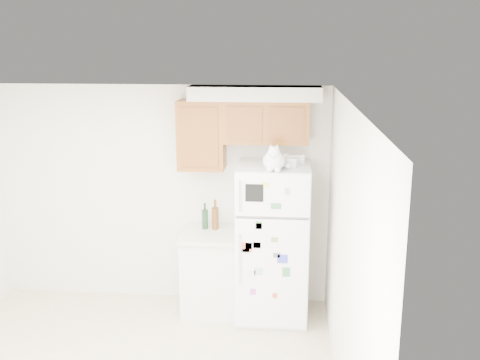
# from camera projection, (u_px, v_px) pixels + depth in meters

# --- Properties ---
(room_shell) EXTENTS (3.84, 4.04, 2.52)m
(room_shell) POSITION_uv_depth(u_px,v_px,m) (128.00, 201.00, 4.63)
(room_shell) COLOR silver
(room_shell) RESTS_ON ground_plane
(refrigerator) EXTENTS (0.76, 0.78, 1.70)m
(refrigerator) POSITION_uv_depth(u_px,v_px,m) (273.00, 242.00, 6.04)
(refrigerator) COLOR white
(refrigerator) RESTS_ON ground_plane
(base_counter) EXTENTS (0.64, 0.64, 0.92)m
(base_counter) POSITION_uv_depth(u_px,v_px,m) (211.00, 271.00, 6.26)
(base_counter) COLOR white
(base_counter) RESTS_ON ground_plane
(cat) EXTENTS (0.28, 0.41, 0.29)m
(cat) POSITION_uv_depth(u_px,v_px,m) (274.00, 160.00, 5.59)
(cat) COLOR white
(cat) RESTS_ON refrigerator
(storage_box_back) EXTENTS (0.22, 0.19, 0.10)m
(storage_box_back) POSITION_uv_depth(u_px,v_px,m) (294.00, 159.00, 5.93)
(storage_box_back) COLOR white
(storage_box_back) RESTS_ON refrigerator
(storage_box_front) EXTENTS (0.18, 0.15, 0.09)m
(storage_box_front) POSITION_uv_depth(u_px,v_px,m) (291.00, 162.00, 5.79)
(storage_box_front) COLOR white
(storage_box_front) RESTS_ON refrigerator
(bottle_green) EXTENTS (0.07, 0.07, 0.30)m
(bottle_green) POSITION_uv_depth(u_px,v_px,m) (205.00, 216.00, 6.24)
(bottle_green) COLOR #19381E
(bottle_green) RESTS_ON base_counter
(bottle_amber) EXTENTS (0.08, 0.08, 0.34)m
(bottle_amber) POSITION_uv_depth(u_px,v_px,m) (215.00, 214.00, 6.23)
(bottle_amber) COLOR #593814
(bottle_amber) RESTS_ON base_counter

